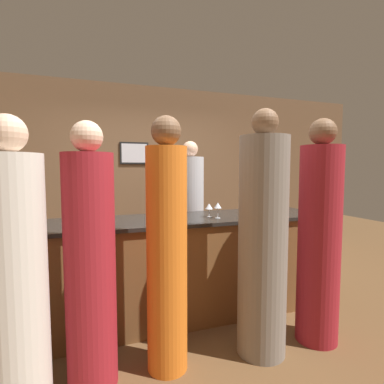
# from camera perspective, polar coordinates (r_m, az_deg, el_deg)

# --- Properties ---
(ground_plane) EXTENTS (14.00, 14.00, 0.00)m
(ground_plane) POSITION_cam_1_polar(r_m,az_deg,el_deg) (3.37, -1.74, -22.20)
(ground_plane) COLOR brown
(back_wall) EXTENTS (8.00, 0.08, 2.80)m
(back_wall) POSITION_cam_1_polar(r_m,az_deg,el_deg) (4.84, -8.78, 3.13)
(back_wall) COLOR brown
(back_wall) RESTS_ON ground_plane
(bar_counter) EXTENTS (3.09, 0.78, 1.02)m
(bar_counter) POSITION_cam_1_polar(r_m,az_deg,el_deg) (3.17, -1.76, -13.95)
(bar_counter) COLOR brown
(bar_counter) RESTS_ON ground_plane
(bartender) EXTENTS (0.35, 0.35, 1.86)m
(bartender) POSITION_cam_1_polar(r_m,az_deg,el_deg) (3.87, -0.35, -5.14)
(bartender) COLOR #B2B2B7
(bartender) RESTS_ON ground_plane
(guest_0) EXTENTS (0.30, 0.30, 1.89)m
(guest_0) POSITION_cam_1_polar(r_m,az_deg,el_deg) (2.26, -4.81, -11.31)
(guest_0) COLOR orange
(guest_0) RESTS_ON ground_plane
(guest_1) EXTENTS (0.36, 0.36, 1.93)m
(guest_1) POSITION_cam_1_polar(r_m,az_deg,el_deg) (2.84, 23.05, -8.29)
(guest_1) COLOR maroon
(guest_1) RESTS_ON ground_plane
(guest_2) EXTENTS (0.34, 0.34, 1.83)m
(guest_2) POSITION_cam_1_polar(r_m,az_deg,el_deg) (2.22, -18.80, -13.02)
(guest_2) COLOR maroon
(guest_2) RESTS_ON ground_plane
(guest_3) EXTENTS (0.39, 0.39, 1.98)m
(guest_3) POSITION_cam_1_polar(r_m,az_deg,el_deg) (2.51, 13.31, -9.37)
(guest_3) COLOR gray
(guest_3) RESTS_ON ground_plane
(guest_4) EXTENTS (0.37, 0.37, 1.82)m
(guest_4) POSITION_cam_1_polar(r_m,az_deg,el_deg) (2.12, -30.80, -14.54)
(guest_4) COLOR silver
(guest_4) RESTS_ON ground_plane
(wine_bottle_0) EXTENTS (0.08, 0.08, 0.28)m
(wine_bottle_0) POSITION_cam_1_polar(r_m,az_deg,el_deg) (3.89, 17.27, -1.54)
(wine_bottle_0) COLOR black
(wine_bottle_0) RESTS_ON bar_counter
(wine_bottle_1) EXTENTS (0.08, 0.08, 0.28)m
(wine_bottle_1) POSITION_cam_1_polar(r_m,az_deg,el_deg) (3.37, 11.63, -2.26)
(wine_bottle_1) COLOR black
(wine_bottle_1) RESTS_ON bar_counter
(wine_glass_0) EXTENTS (0.08, 0.08, 0.16)m
(wine_glass_0) POSITION_cam_1_polar(r_m,az_deg,el_deg) (3.01, 4.94, -2.65)
(wine_glass_0) COLOR silver
(wine_glass_0) RESTS_ON bar_counter
(wine_glass_1) EXTENTS (0.08, 0.08, 0.15)m
(wine_glass_1) POSITION_cam_1_polar(r_m,az_deg,el_deg) (2.80, -28.08, -3.94)
(wine_glass_1) COLOR silver
(wine_glass_1) RESTS_ON bar_counter
(wine_glass_2) EXTENTS (0.07, 0.07, 0.16)m
(wine_glass_2) POSITION_cam_1_polar(r_m,az_deg,el_deg) (3.62, 17.03, -1.74)
(wine_glass_2) COLOR silver
(wine_glass_2) RESTS_ON bar_counter
(wine_glass_3) EXTENTS (0.07, 0.07, 0.17)m
(wine_glass_3) POSITION_cam_1_polar(r_m,az_deg,el_deg) (2.99, -5.05, -2.65)
(wine_glass_3) COLOR silver
(wine_glass_3) RESTS_ON bar_counter
(wine_glass_4) EXTENTS (0.07, 0.07, 0.16)m
(wine_glass_4) POSITION_cam_1_polar(r_m,az_deg,el_deg) (2.57, -19.42, -4.22)
(wine_glass_4) COLOR silver
(wine_glass_4) RESTS_ON bar_counter
(wine_glass_5) EXTENTS (0.08, 0.08, 0.15)m
(wine_glass_5) POSITION_cam_1_polar(r_m,az_deg,el_deg) (3.53, 16.23, -1.86)
(wine_glass_5) COLOR silver
(wine_glass_5) RESTS_ON bar_counter
(wine_glass_6) EXTENTS (0.08, 0.08, 0.14)m
(wine_glass_6) POSITION_cam_1_polar(r_m,az_deg,el_deg) (3.07, 3.27, -2.82)
(wine_glass_6) COLOR silver
(wine_glass_6) RESTS_ON bar_counter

